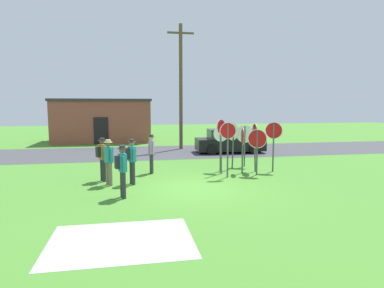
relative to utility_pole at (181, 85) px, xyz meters
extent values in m
plane|color=#47842D|center=(-1.17, -11.07, -4.40)|extent=(80.00, 80.00, 0.00)
cube|color=#424247|center=(-1.17, -1.39, -4.40)|extent=(60.00, 6.40, 0.01)
cube|color=#ADAAA3|center=(-3.70, -15.35, -4.40)|extent=(3.20, 2.40, 0.01)
cube|color=brown|center=(-5.68, 6.01, -2.74)|extent=(7.67, 4.49, 3.33)
cube|color=#383333|center=(-5.68, 6.01, -0.98)|extent=(7.87, 4.69, 0.20)
cube|color=black|center=(-5.68, 3.74, -3.35)|extent=(1.10, 0.08, 2.10)
cylinder|color=brown|center=(0.00, 0.00, -0.18)|extent=(0.24, 0.24, 8.44)
cube|color=brown|center=(0.00, 0.00, 3.43)|extent=(1.80, 0.12, 0.12)
cube|color=black|center=(2.82, -2.32, -3.87)|extent=(4.36, 1.96, 0.76)
cube|color=#2D333D|center=(2.57, -2.31, -3.19)|extent=(2.29, 1.61, 0.60)
cylinder|color=black|center=(4.18, -1.47, -4.08)|extent=(0.65, 0.24, 0.64)
cylinder|color=black|center=(4.11, -3.27, -4.08)|extent=(0.65, 0.24, 0.64)
cylinder|color=black|center=(1.52, -1.37, -4.08)|extent=(0.65, 0.24, 0.64)
cylinder|color=black|center=(1.45, -3.17, -4.08)|extent=(0.65, 0.24, 0.64)
cylinder|color=#474C4C|center=(0.53, -9.45, -3.27)|extent=(0.08, 0.08, 2.26)
cylinder|color=white|center=(0.53, -9.45, -2.43)|extent=(0.69, 0.07, 0.69)
cylinder|color=#B70F14|center=(0.53, -9.46, -2.43)|extent=(0.64, 0.07, 0.64)
cylinder|color=#474C4C|center=(2.08, -7.20, -3.41)|extent=(0.09, 0.09, 1.98)
cylinder|color=white|center=(2.08, -7.20, -2.78)|extent=(0.80, 0.37, 0.87)
cylinder|color=#B70F14|center=(2.08, -7.19, -2.78)|extent=(0.74, 0.35, 0.80)
cylinder|color=#474C4C|center=(2.94, -8.62, -3.30)|extent=(0.10, 0.10, 2.21)
cylinder|color=white|center=(2.94, -8.62, -2.52)|extent=(0.69, 0.38, 0.77)
cylinder|color=#B70F14|center=(2.93, -8.63, -2.52)|extent=(0.64, 0.36, 0.72)
cylinder|color=#474C4C|center=(0.45, -8.69, -3.22)|extent=(0.14, 0.15, 2.36)
cylinder|color=white|center=(0.45, -8.69, -2.32)|extent=(0.51, 0.46, 0.66)
cylinder|color=#B70F14|center=(0.45, -8.70, -2.32)|extent=(0.48, 0.43, 0.61)
cylinder|color=#474C4C|center=(0.58, -8.16, -3.39)|extent=(0.10, 0.10, 2.02)
cylinder|color=white|center=(0.58, -8.16, -2.67)|extent=(0.56, 0.45, 0.71)
cylinder|color=#B70F14|center=(0.58, -8.15, -2.67)|extent=(0.52, 0.42, 0.65)
cylinder|color=#474C4C|center=(2.10, -8.48, -3.33)|extent=(0.17, 0.09, 2.14)
cylinder|color=white|center=(2.10, -8.48, -2.64)|extent=(0.15, 0.90, 0.90)
cylinder|color=#B70F14|center=(2.09, -8.48, -2.64)|extent=(0.14, 0.84, 0.84)
cylinder|color=#474C4C|center=(1.35, -7.61, -3.35)|extent=(0.14, 0.15, 2.10)
cylinder|color=white|center=(1.35, -7.61, -2.64)|extent=(0.68, 0.51, 0.82)
cylinder|color=#B70F14|center=(1.34, -7.61, -2.64)|extent=(0.63, 0.48, 0.76)
cylinder|color=#474C4C|center=(1.44, -8.70, -3.42)|extent=(0.08, 0.08, 1.96)
cylinder|color=white|center=(1.44, -8.70, -2.76)|extent=(0.14, 0.75, 0.76)
cylinder|color=#B70F14|center=(1.43, -8.70, -2.76)|extent=(0.14, 0.70, 0.70)
cylinder|color=#474C4C|center=(1.91, -9.24, -3.44)|extent=(0.10, 0.11, 1.93)
cylinder|color=white|center=(1.91, -9.24, -2.81)|extent=(0.73, 0.42, 0.83)
cylinder|color=#B70F14|center=(1.91, -9.25, -2.81)|extent=(0.68, 0.40, 0.77)
cylinder|color=#2D2D33|center=(-4.60, -9.11, -3.96)|extent=(0.14, 0.14, 0.88)
cylinder|color=#2D2D33|center=(-4.51, -9.31, -3.96)|extent=(0.14, 0.14, 0.88)
cube|color=#B27533|center=(-4.56, -9.21, -3.23)|extent=(0.35, 0.42, 0.58)
cylinder|color=#B27533|center=(-4.66, -8.99, -3.25)|extent=(0.09, 0.09, 0.52)
cylinder|color=#B27533|center=(-4.46, -9.43, -3.25)|extent=(0.09, 0.09, 0.52)
sphere|color=brown|center=(-4.56, -9.21, -2.82)|extent=(0.21, 0.21, 0.21)
cylinder|color=#333338|center=(-4.56, -9.21, -2.76)|extent=(0.32, 0.32, 0.02)
cylinder|color=#333338|center=(-4.56, -9.21, -2.71)|extent=(0.19, 0.19, 0.09)
cube|color=#232328|center=(-4.71, -9.28, -3.21)|extent=(0.24, 0.29, 0.40)
cylinder|color=#7A6B56|center=(-4.33, -9.86, -3.96)|extent=(0.14, 0.14, 0.88)
cylinder|color=#7A6B56|center=(-4.22, -10.05, -3.96)|extent=(0.14, 0.14, 0.88)
cube|color=teal|center=(-4.28, -9.96, -3.23)|extent=(0.37, 0.42, 0.58)
cylinder|color=teal|center=(-4.40, -9.75, -3.25)|extent=(0.09, 0.09, 0.52)
cylinder|color=teal|center=(-4.16, -10.16, -3.25)|extent=(0.09, 0.09, 0.52)
sphere|color=brown|center=(-4.28, -9.96, -2.82)|extent=(0.21, 0.21, 0.21)
cylinder|color=beige|center=(-4.28, -9.96, -2.76)|extent=(0.32, 0.31, 0.02)
cylinder|color=beige|center=(-4.28, -9.96, -2.71)|extent=(0.19, 0.19, 0.09)
cylinder|color=#2D2D33|center=(-3.75, -11.70, -3.96)|extent=(0.14, 0.14, 0.88)
cylinder|color=#2D2D33|center=(-3.70, -11.91, -3.96)|extent=(0.14, 0.14, 0.88)
cube|color=teal|center=(-3.72, -11.80, -3.23)|extent=(0.30, 0.40, 0.58)
cylinder|color=teal|center=(-3.78, -11.57, -3.25)|extent=(0.09, 0.09, 0.52)
cylinder|color=teal|center=(-3.67, -12.04, -3.25)|extent=(0.09, 0.09, 0.52)
sphere|color=brown|center=(-3.72, -11.80, -2.82)|extent=(0.21, 0.21, 0.21)
cylinder|color=#333338|center=(-3.72, -11.80, -2.76)|extent=(0.32, 0.31, 0.02)
cylinder|color=#333338|center=(-3.72, -11.80, -2.71)|extent=(0.19, 0.19, 0.09)
cube|color=#232328|center=(-3.89, -11.84, -3.21)|extent=(0.20, 0.28, 0.40)
cylinder|color=#2D2D33|center=(-3.44, -9.84, -3.96)|extent=(0.14, 0.14, 0.88)
cylinder|color=#2D2D33|center=(-3.37, -10.05, -3.96)|extent=(0.14, 0.14, 0.88)
cube|color=teal|center=(-3.41, -9.95, -3.23)|extent=(0.32, 0.41, 0.58)
cylinder|color=teal|center=(-3.48, -9.72, -3.25)|extent=(0.09, 0.09, 0.52)
cylinder|color=teal|center=(-3.33, -10.18, -3.25)|extent=(0.09, 0.09, 0.52)
sphere|color=#9E7051|center=(-3.41, -9.95, -2.82)|extent=(0.21, 0.21, 0.21)
cylinder|color=#333338|center=(-3.41, -9.95, -2.76)|extent=(0.32, 0.31, 0.02)
cylinder|color=#333338|center=(-3.41, -9.95, -2.71)|extent=(0.19, 0.19, 0.09)
cube|color=#232328|center=(-3.57, -10.00, -3.21)|extent=(0.21, 0.29, 0.40)
cylinder|color=#2D2D33|center=(-2.54, -7.94, -3.96)|extent=(0.14, 0.14, 0.88)
cylinder|color=#2D2D33|center=(-2.58, -8.15, -3.96)|extent=(0.14, 0.14, 0.88)
cube|color=#9E7AB2|center=(-2.56, -8.05, -3.23)|extent=(0.28, 0.39, 0.58)
cylinder|color=#9E7AB2|center=(-2.51, -7.81, -3.25)|extent=(0.09, 0.09, 0.52)
cylinder|color=#9E7AB2|center=(-2.60, -8.28, -3.25)|extent=(0.09, 0.09, 0.52)
sphere|color=beige|center=(-2.56, -8.05, -2.82)|extent=(0.21, 0.21, 0.21)
cylinder|color=#333338|center=(-2.56, -8.05, -2.76)|extent=(0.31, 0.32, 0.02)
cylinder|color=#333338|center=(-2.56, -8.05, -2.71)|extent=(0.19, 0.19, 0.09)
camera|label=1|loc=(-3.45, -22.63, -1.38)|focal=30.97mm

